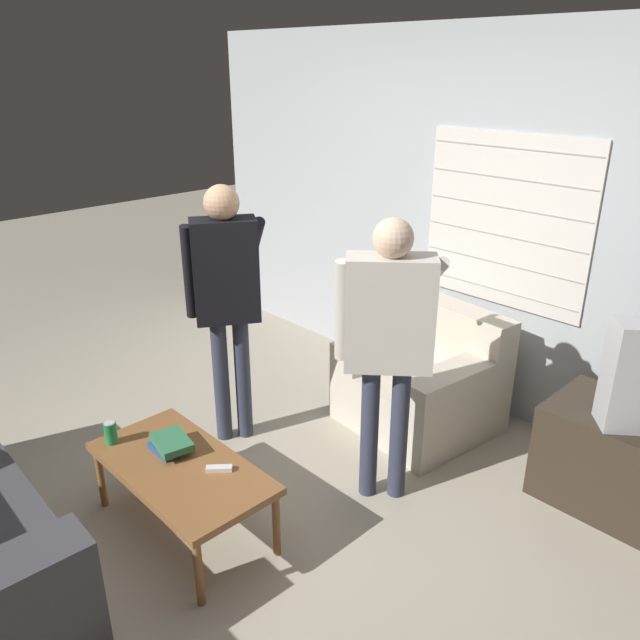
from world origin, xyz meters
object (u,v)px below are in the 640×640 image
Objects in this scene: coffee_table at (181,471)px; armchair_beige at (425,381)px; soda_can at (111,433)px; spare_remote at (219,469)px; person_left_standing at (226,286)px; book_stack at (171,444)px; person_right_standing at (389,329)px.

armchair_beige is at bearing 83.32° from coffee_table.
soda_can reaches higher than spare_remote.
coffee_table is 8.33× the size of spare_remote.
armchair_beige is 1.78m from coffee_table.
coffee_table is 0.22m from spare_remote.
coffee_table is at bearing -111.85° from person_left_standing.
person_left_standing is at bearing 126.94° from coffee_table.
book_stack reaches higher than spare_remote.
person_right_standing is 12.96× the size of spare_remote.
armchair_beige is at bearing 69.31° from person_right_standing.
spare_remote is at bearing -153.13° from person_right_standing.
soda_can is at bearing -140.57° from person_left_standing.
person_right_standing is 1.58m from soda_can.
soda_can is (0.13, -0.89, -0.58)m from person_left_standing.
spare_remote is (-0.03, -1.66, 0.11)m from armchair_beige.
soda_can reaches higher than coffee_table.
book_stack is 0.34m from soda_can.
spare_remote is at bearing 13.39° from book_stack.
armchair_beige is 0.94× the size of coffee_table.
coffee_table is 1.29m from person_right_standing.
book_stack is at bearing 85.40° from armchair_beige.
armchair_beige is 7.85× the size of spare_remote.
person_left_standing is 1.01m from book_stack.
person_left_standing is at bearing 60.47° from armchair_beige.
spare_remote is at bearing -99.11° from person_left_standing.
spare_remote is (0.73, -0.62, -0.63)m from person_left_standing.
spare_remote is (0.60, 0.27, -0.05)m from soda_can.
book_stack is (0.41, -0.70, -0.60)m from person_left_standing.
person_right_standing is 1.29m from book_stack.
person_right_standing reaches higher than soda_can.
coffee_table is 0.62× the size of person_left_standing.
coffee_table is (-0.21, -1.77, 0.06)m from armchair_beige.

